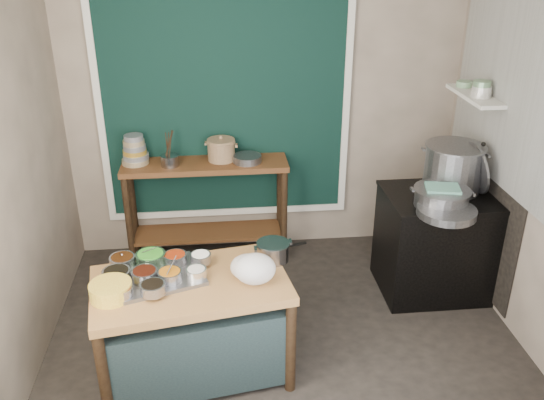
{
  "coord_description": "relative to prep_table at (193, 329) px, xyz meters",
  "views": [
    {
      "loc": [
        -0.45,
        -3.46,
        2.8
      ],
      "look_at": [
        -0.06,
        0.25,
        1.04
      ],
      "focal_mm": 38.0,
      "sensor_mm": 36.0,
      "label": 1
    }
  ],
  "objects": [
    {
      "name": "floor",
      "position": [
        0.65,
        0.3,
        -0.39
      ],
      "size": [
        3.5,
        3.0,
        0.02
      ],
      "primitive_type": "cube",
      "color": "#2C2521",
      "rests_on": "ground"
    },
    {
      "name": "back_wall",
      "position": [
        0.65,
        1.81,
        1.02
      ],
      "size": [
        3.5,
        0.02,
        2.8
      ],
      "primitive_type": "cube",
      "color": "gray",
      "rests_on": "floor"
    },
    {
      "name": "left_wall",
      "position": [
        -1.11,
        0.3,
        1.02
      ],
      "size": [
        0.02,
        3.0,
        2.8
      ],
      "primitive_type": "cube",
      "color": "gray",
      "rests_on": "floor"
    },
    {
      "name": "right_wall",
      "position": [
        2.41,
        0.3,
        1.02
      ],
      "size": [
        0.02,
        3.0,
        2.8
      ],
      "primitive_type": "cube",
      "color": "gray",
      "rests_on": "floor"
    },
    {
      "name": "curtain_panel",
      "position": [
        0.3,
        1.77,
        0.98
      ],
      "size": [
        2.1,
        0.02,
        1.9
      ],
      "primitive_type": "cube",
      "color": "black",
      "rests_on": "back_wall"
    },
    {
      "name": "curtain_frame",
      "position": [
        0.3,
        1.76,
        0.98
      ],
      "size": [
        2.22,
        0.03,
        2.02
      ],
      "primitive_type": null,
      "color": "beige",
      "rests_on": "back_wall"
    },
    {
      "name": "tile_panel",
      "position": [
        2.38,
        0.85,
        1.48
      ],
      "size": [
        0.02,
        1.7,
        1.7
      ],
      "primitive_type": "cube",
      "color": "#B2B2AA",
      "rests_on": "right_wall"
    },
    {
      "name": "soot_patch",
      "position": [
        2.39,
        0.95,
        0.32
      ],
      "size": [
        0.01,
        1.3,
        1.3
      ],
      "primitive_type": "cube",
      "color": "black",
      "rests_on": "right_wall"
    },
    {
      "name": "wall_shelf",
      "position": [
        2.28,
        1.15,
        1.23
      ],
      "size": [
        0.22,
        0.7,
        0.03
      ],
      "primitive_type": "cube",
      "color": "beige",
      "rests_on": "right_wall"
    },
    {
      "name": "prep_table",
      "position": [
        0.0,
        0.0,
        0.0
      ],
      "size": [
        1.35,
        0.91,
        0.75
      ],
      "primitive_type": "cube",
      "rotation": [
        0.0,
        0.0,
        0.16
      ],
      "color": "olive",
      "rests_on": "floor"
    },
    {
      "name": "back_counter",
      "position": [
        0.1,
        1.58,
        0.1
      ],
      "size": [
        1.45,
        0.4,
        0.95
      ],
      "primitive_type": "cube",
      "color": "#573119",
      "rests_on": "floor"
    },
    {
      "name": "stove_block",
      "position": [
        2.0,
        0.85,
        0.05
      ],
      "size": [
        0.9,
        0.68,
        0.85
      ],
      "primitive_type": "cube",
      "color": "black",
      "rests_on": "floor"
    },
    {
      "name": "stove_top",
      "position": [
        2.0,
        0.85,
        0.49
      ],
      "size": [
        0.92,
        0.69,
        0.03
      ],
      "primitive_type": "cube",
      "color": "black",
      "rests_on": "stove_block"
    },
    {
      "name": "condiment_tray",
      "position": [
        -0.23,
        0.05,
        0.39
      ],
      "size": [
        0.7,
        0.59,
        0.03
      ],
      "primitive_type": "cube",
      "rotation": [
        0.0,
        0.0,
        0.32
      ],
      "color": "gray",
      "rests_on": "prep_table"
    },
    {
      "name": "condiment_bowls",
      "position": [
        -0.25,
        0.07,
        0.44
      ],
      "size": [
        0.69,
        0.53,
        0.08
      ],
      "color": "gray",
      "rests_on": "condiment_tray"
    },
    {
      "name": "yellow_basin",
      "position": [
        -0.48,
        -0.13,
        0.43
      ],
      "size": [
        0.32,
        0.32,
        0.1
      ],
      "primitive_type": "cylinder",
      "rotation": [
        0.0,
        0.0,
        0.25
      ],
      "color": "#D8CB43",
      "rests_on": "prep_table"
    },
    {
      "name": "saucepan",
      "position": [
        0.56,
        0.22,
        0.44
      ],
      "size": [
        0.29,
        0.29,
        0.13
      ],
      "primitive_type": null,
      "rotation": [
        0.0,
        0.0,
        0.3
      ],
      "color": "gray",
      "rests_on": "prep_table"
    },
    {
      "name": "plastic_bag_a",
      "position": [
        0.42,
        -0.05,
        0.47
      ],
      "size": [
        0.32,
        0.3,
        0.2
      ],
      "primitive_type": "ellipsoid",
      "rotation": [
        0.0,
        0.0,
        -0.31
      ],
      "color": "white",
      "rests_on": "prep_table"
    },
    {
      "name": "plastic_bag_b",
      "position": [
        0.37,
        0.01,
        0.46
      ],
      "size": [
        0.27,
        0.24,
        0.17
      ],
      "primitive_type": "ellipsoid",
      "rotation": [
        0.0,
        0.0,
        -0.28
      ],
      "color": "white",
      "rests_on": "prep_table"
    },
    {
      "name": "bowl_stack",
      "position": [
        -0.49,
        1.62,
        0.69
      ],
      "size": [
        0.23,
        0.23,
        0.26
      ],
      "color": "tan",
      "rests_on": "back_counter"
    },
    {
      "name": "utensil_cup",
      "position": [
        -0.2,
        1.53,
        0.62
      ],
      "size": [
        0.17,
        0.17,
        0.1
      ],
      "primitive_type": "cylinder",
      "rotation": [
        0.0,
        0.0,
        0.1
      ],
      "color": "gray",
      "rests_on": "back_counter"
    },
    {
      "name": "ceramic_crock",
      "position": [
        0.25,
        1.62,
        0.66
      ],
      "size": [
        0.33,
        0.33,
        0.17
      ],
      "primitive_type": null,
      "rotation": [
        0.0,
        0.0,
        -0.33
      ],
      "color": "#826447",
      "rests_on": "back_counter"
    },
    {
      "name": "wide_bowl",
      "position": [
        0.47,
        1.55,
        0.61
      ],
      "size": [
        0.26,
        0.26,
        0.06
      ],
      "primitive_type": "cylinder",
      "rotation": [
        0.0,
        0.0,
        -0.06
      ],
      "color": "gray",
      "rests_on": "back_counter"
    },
    {
      "name": "stock_pot",
      "position": [
        2.09,
        0.94,
        0.7
      ],
      "size": [
        0.64,
        0.64,
        0.38
      ],
      "primitive_type": null,
      "rotation": [
        0.0,
        0.0,
        -0.4
      ],
      "color": "gray",
      "rests_on": "stove_top"
    },
    {
      "name": "pot_lid",
      "position": [
        2.26,
        0.88,
        0.71
      ],
      "size": [
        0.11,
        0.43,
        0.42
      ],
      "primitive_type": "cylinder",
      "rotation": [
        0.0,
        1.36,
        -0.01
      ],
      "color": "gray",
      "rests_on": "stove_top"
    },
    {
      "name": "steamer",
      "position": [
        1.9,
        0.66,
        0.58
      ],
      "size": [
        0.54,
        0.54,
        0.14
      ],
      "primitive_type": null,
      "rotation": [
        0.0,
        0.0,
        -0.29
      ],
      "color": "gray",
      "rests_on": "stove_top"
    },
    {
      "name": "green_cloth",
      "position": [
        1.9,
        0.66,
        0.66
      ],
      "size": [
        0.29,
        0.24,
        0.02
      ],
      "primitive_type": "cube",
      "rotation": [
        0.0,
        0.0,
        -0.22
      ],
      "color": "#619E8E",
      "rests_on": "steamer"
    },
    {
      "name": "shallow_pan",
      "position": [
        1.88,
        0.5,
        0.53
      ],
      "size": [
        0.56,
        0.56,
        0.06
      ],
      "primitive_type": "cylinder",
      "rotation": [
        0.0,
        0.0,
        -0.35
      ],
      "color": "gray",
      "rests_on": "stove_top"
    },
    {
      "name": "shelf_bowl_stack",
      "position": [
        2.28,
        1.07,
        1.3
      ],
      "size": [
        0.16,
        0.16,
        0.13
      ],
      "color": "silver",
      "rests_on": "wall_shelf"
    },
    {
      "name": "shelf_bowl_green",
      "position": [
        2.28,
        1.38,
        1.26
      ],
      "size": [
        0.14,
        0.14,
        0.05
      ],
      "primitive_type": "cylinder",
      "rotation": [
        0.0,
        0.0,
        -0.13
      ],
      "color": "gray",
      "rests_on": "wall_shelf"
    }
  ]
}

